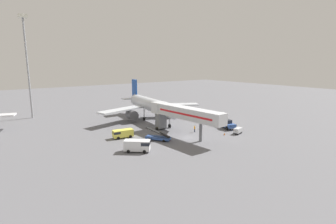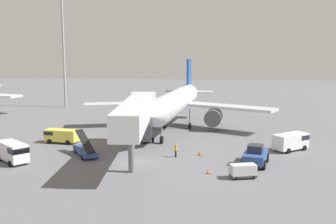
# 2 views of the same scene
# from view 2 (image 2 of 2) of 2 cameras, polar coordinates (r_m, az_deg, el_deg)

# --- Properties ---
(ground_plane) EXTENTS (300.00, 300.00, 0.00)m
(ground_plane) POSITION_cam_2_polar(r_m,az_deg,el_deg) (47.36, -4.68, -7.35)
(ground_plane) COLOR slate
(airplane_at_gate) EXTENTS (33.63, 33.95, 11.83)m
(airplane_at_gate) POSITION_cam_2_polar(r_m,az_deg,el_deg) (66.94, 1.27, 1.38)
(airplane_at_gate) COLOR silver
(airplane_at_gate) RESTS_ON ground
(jet_bridge) EXTENTS (5.05, 22.55, 7.30)m
(jet_bridge) POSITION_cam_2_polar(r_m,az_deg,el_deg) (48.67, -4.52, -0.24)
(jet_bridge) COLOR silver
(jet_bridge) RESTS_ON ground
(pushback_tug) EXTENTS (3.67, 5.65, 2.45)m
(pushback_tug) POSITION_cam_2_polar(r_m,az_deg,el_deg) (47.14, 12.62, -6.16)
(pushback_tug) COLOR #2D4C8E
(pushback_tug) RESTS_ON ground
(belt_loader_truck) EXTENTS (4.69, 5.82, 2.90)m
(belt_loader_truck) POSITION_cam_2_polar(r_m,az_deg,el_deg) (51.32, -11.96, -5.40)
(belt_loader_truck) COLOR #2D4C8E
(belt_loader_truck) RESTS_ON ground
(service_van_rear_left) EXTENTS (5.22, 4.79, 2.38)m
(service_van_rear_left) POSITION_cam_2_polar(r_m,az_deg,el_deg) (50.49, -21.65, -5.35)
(service_van_rear_left) COLOR white
(service_van_rear_left) RESTS_ON ground
(service_van_mid_left) EXTENTS (5.25, 4.76, 2.26)m
(service_van_mid_left) POSITION_cam_2_polar(r_m,az_deg,el_deg) (55.32, 17.53, -4.02)
(service_van_mid_left) COLOR white
(service_van_mid_left) RESTS_ON ground
(service_van_near_left) EXTENTS (4.98, 2.68, 1.97)m
(service_van_near_left) POSITION_cam_2_polar(r_m,az_deg,el_deg) (59.19, -15.33, -3.27)
(service_van_near_left) COLOR #E5DB4C
(service_van_near_left) RESTS_ON ground
(baggage_cart_far_right) EXTENTS (2.89, 1.95, 1.48)m
(baggage_cart_far_right) POSITION_cam_2_polar(r_m,az_deg,el_deg) (42.07, 10.89, -8.37)
(baggage_cart_far_right) COLOR #38383D
(baggage_cart_far_right) RESTS_ON ground
(ground_crew_worker_foreground) EXTENTS (0.37, 0.37, 1.74)m
(ground_crew_worker_foreground) POSITION_cam_2_polar(r_m,az_deg,el_deg) (49.37, 1.13, -5.56)
(ground_crew_worker_foreground) COLOR #1E2333
(ground_crew_worker_foreground) RESTS_ON ground
(safety_cone_alpha) EXTENTS (0.37, 0.37, 0.57)m
(safety_cone_alpha) POSITION_cam_2_polar(r_m,az_deg,el_deg) (43.21, 5.88, -8.54)
(safety_cone_alpha) COLOR black
(safety_cone_alpha) RESTS_ON ground
(safety_cone_bravo) EXTENTS (0.47, 0.47, 0.72)m
(safety_cone_bravo) POSITION_cam_2_polar(r_m,az_deg,el_deg) (50.53, 4.66, -5.91)
(safety_cone_bravo) COLOR black
(safety_cone_bravo) RESTS_ON ground
(apron_light_mast) EXTENTS (2.40, 2.40, 31.79)m
(apron_light_mast) POSITION_cam_2_polar(r_m,az_deg,el_deg) (98.13, -15.14, 13.16)
(apron_light_mast) COLOR #93969B
(apron_light_mast) RESTS_ON ground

